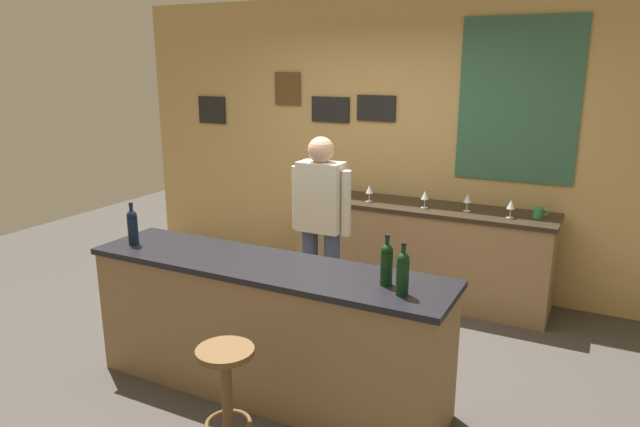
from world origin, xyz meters
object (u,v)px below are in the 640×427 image
Objects in this scene: wine_bottle_c at (403,272)px; wine_glass_d at (467,199)px; coffee_mug at (538,212)px; bar_stool at (227,385)px; wine_glass_e at (511,205)px; wine_glass_a at (344,183)px; wine_bottle_a at (133,226)px; bartender at (321,221)px; wine_bottle_b at (387,263)px; wine_glass_b at (369,190)px; wine_glass_c at (425,196)px.

wine_glass_d is at bearing 93.71° from wine_bottle_c.
wine_bottle_c is 2.45× the size of coffee_mug.
wine_glass_e is at bearing 68.83° from bar_stool.
wine_bottle_c is 2.07m from wine_glass_e.
wine_glass_e is at bearing -6.22° from wine_glass_a.
bar_stool is 4.39× the size of wine_glass_e.
wine_glass_e is (1.03, 2.65, 0.55)m from bar_stool.
bartender is at bearing 49.56° from wine_bottle_a.
bartender is 10.45× the size of wine_glass_a.
wine_bottle_c is 1.97× the size of wine_glass_e.
wine_bottle_c is 2.21m from coffee_mug.
wine_glass_b is at bearing 115.03° from wine_bottle_b.
wine_bottle_a is 3.27m from coffee_mug.
bar_stool is 2.95m from wine_glass_a.
wine_glass_d is (-0.00, 2.01, -0.05)m from wine_bottle_b.
wine_bottle_b is 2.45× the size of coffee_mug.
wine_bottle_a is 1.97× the size of wine_glass_a.
bartender reaches higher than wine_glass_e.
coffee_mug is (1.84, -0.07, -0.06)m from wine_glass_a.
bartender reaches higher than wine_glass_a.
wine_glass_b is at bearing -26.68° from wine_glass_a.
wine_bottle_b is (1.88, 0.10, 0.00)m from wine_bottle_a.
wine_glass_c and wine_glass_d have the same top height.
wine_glass_d is at bearing 8.17° from wine_glass_c.
bartender reaches higher than coffee_mug.
wine_bottle_b is at bearing 47.18° from bar_stool.
wine_glass_b is (-0.91, 1.96, -0.05)m from wine_bottle_b.
wine_glass_d is at bearing 48.33° from wine_bottle_a.
wine_glass_b is 1.00× the size of wine_glass_e.
wine_glass_d is at bearing -174.95° from coffee_mug.
wine_bottle_b is 1.97× the size of wine_glass_d.
wine_bottle_a is 1.97× the size of wine_glass_e.
wine_glass_c is at bearing -0.18° from wine_glass_b.
wine_bottle_a reaches higher than wine_glass_d.
bartender reaches higher than wine_glass_c.
wine_glass_d is 0.60m from coffee_mug.
wine_glass_b and wine_glass_c have the same top height.
wine_bottle_c is at bearing -96.75° from wine_glass_e.
wine_glass_b is (-1.05, 2.06, -0.05)m from wine_bottle_c.
wine_glass_c is at bearing -173.74° from coffee_mug.
wine_bottle_b is 1.97× the size of wine_glass_a.
wine_bottle_b is at bearing -89.90° from wine_glass_d.
wine_glass_b and wine_glass_e have the same top height.
wine_glass_a reaches higher than coffee_mug.
bartender is at bearing 99.59° from bar_stool.
wine_glass_c is (1.50, 2.05, -0.05)m from wine_bottle_a.
wine_glass_e is (1.32, 0.95, 0.07)m from bartender.
wine_glass_a is at bearing 120.54° from wine_bottle_b.
bartender reaches higher than wine_glass_b.
wine_glass_c is (0.28, 2.66, 0.55)m from bar_stool.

